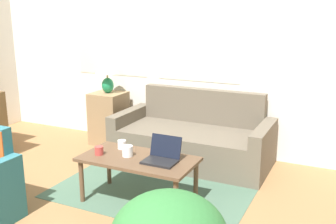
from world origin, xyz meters
TOP-DOWN VIEW (x-y plane):
  - wall_back at (-0.00, 3.57)m, footprint 6.11×0.06m
  - rug at (0.63, 2.48)m, footprint 1.93×1.88m
  - couch at (0.68, 3.13)m, footprint 1.83×0.85m
  - side_table at (-0.61, 3.26)m, footprint 0.42×0.42m
  - table_lamp at (-0.61, 3.26)m, footprint 0.31×0.31m
  - coffee_table at (0.63, 1.90)m, footprint 1.07×0.55m
  - laptop at (0.87, 1.92)m, footprint 0.30×0.26m
  - cup_navy at (0.36, 2.05)m, footprint 0.08×0.08m
  - cup_yellow at (0.26, 1.82)m, footprint 0.08×0.08m
  - cup_white at (0.52, 1.90)m, footprint 0.10×0.10m

SIDE VIEW (x-z plane):
  - rug at x=0.63m, z-range 0.00..0.01m
  - couch at x=0.68m, z-range -0.16..0.67m
  - side_table at x=-0.61m, z-range 0.00..0.70m
  - coffee_table at x=0.63m, z-range 0.17..0.62m
  - cup_yellow at x=0.26m, z-range 0.44..0.52m
  - cup_navy at x=0.36m, z-range 0.44..0.53m
  - cup_white at x=0.52m, z-range 0.44..0.55m
  - laptop at x=0.87m, z-range 0.39..0.60m
  - table_lamp at x=-0.61m, z-range 0.78..1.30m
  - wall_back at x=0.00m, z-range 0.01..2.61m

